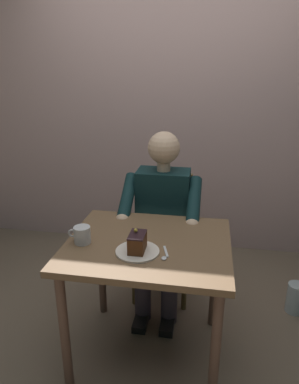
# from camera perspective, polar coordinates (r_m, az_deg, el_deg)

# --- Properties ---
(ground_plane) EXTENTS (14.00, 14.00, 0.00)m
(ground_plane) POSITION_cam_1_polar(r_m,az_deg,el_deg) (2.34, -0.20, -24.63)
(ground_plane) COLOR #73604E
(cafe_rear_panel) EXTENTS (6.40, 0.12, 3.00)m
(cafe_rear_panel) POSITION_cam_1_polar(r_m,az_deg,el_deg) (3.15, 4.75, 17.16)
(cafe_rear_panel) COLOR #BB9A97
(cafe_rear_panel) RESTS_ON ground
(dining_table) EXTENTS (0.88, 0.75, 0.75)m
(dining_table) POSITION_cam_1_polar(r_m,az_deg,el_deg) (1.95, -0.22, -10.88)
(dining_table) COLOR brown
(dining_table) RESTS_ON ground
(chair) EXTENTS (0.42, 0.42, 0.90)m
(chair) POSITION_cam_1_polar(r_m,az_deg,el_deg) (2.62, 2.46, -6.09)
(chair) COLOR brown
(chair) RESTS_ON ground
(seated_person) EXTENTS (0.53, 0.58, 1.25)m
(seated_person) POSITION_cam_1_polar(r_m,az_deg,el_deg) (2.40, 1.97, -4.48)
(seated_person) COLOR #0F2A2C
(seated_person) RESTS_ON ground
(dessert_plate) EXTENTS (0.23, 0.23, 0.01)m
(dessert_plate) POSITION_cam_1_polar(r_m,az_deg,el_deg) (1.79, -1.99, -9.71)
(dessert_plate) COLOR silver
(dessert_plate) RESTS_ON dining_table
(cake_slice) EXTENTS (0.08, 0.13, 0.11)m
(cake_slice) POSITION_cam_1_polar(r_m,az_deg,el_deg) (1.77, -2.01, -8.24)
(cake_slice) COLOR #4C2913
(cake_slice) RESTS_ON dessert_plate
(coffee_cup) EXTENTS (0.12, 0.09, 0.09)m
(coffee_cup) POSITION_cam_1_polar(r_m,az_deg,el_deg) (1.90, -11.04, -6.87)
(coffee_cup) COLOR silver
(coffee_cup) RESTS_ON dining_table
(dessert_spoon) EXTENTS (0.04, 0.14, 0.01)m
(dessert_spoon) POSITION_cam_1_polar(r_m,az_deg,el_deg) (1.76, 2.54, -10.31)
(dessert_spoon) COLOR silver
(dessert_spoon) RESTS_ON dining_table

